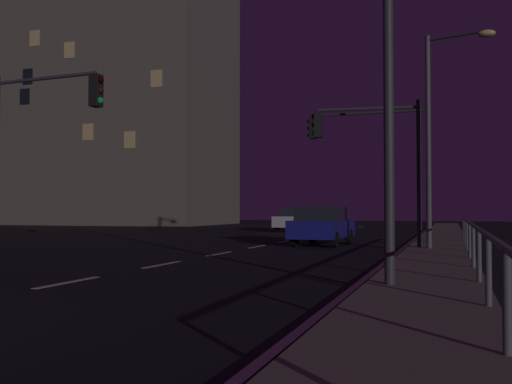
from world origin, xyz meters
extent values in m
plane|color=black|center=(0.00, 17.50, 0.00)|extent=(112.00, 112.00, 0.00)
cube|color=gray|center=(6.79, 17.50, 0.07)|extent=(2.09, 77.00, 0.14)
cube|color=silver|center=(0.00, 5.00, 0.01)|extent=(0.14, 2.00, 0.01)
cube|color=silver|center=(0.00, 9.00, 0.01)|extent=(0.14, 2.00, 0.01)
cube|color=silver|center=(0.00, 13.00, 0.01)|extent=(0.14, 2.00, 0.01)
cube|color=silver|center=(0.00, 17.00, 0.01)|extent=(0.14, 2.00, 0.01)
cube|color=silver|center=(0.00, 21.00, 0.01)|extent=(0.14, 2.00, 0.01)
cube|color=silver|center=(0.00, 25.00, 0.01)|extent=(0.14, 2.00, 0.01)
cube|color=silver|center=(0.00, 29.00, 0.01)|extent=(0.14, 2.00, 0.01)
cube|color=silver|center=(0.00, 33.00, 0.01)|extent=(0.14, 2.00, 0.01)
cube|color=silver|center=(0.00, 37.00, 0.01)|extent=(0.14, 2.00, 0.01)
cube|color=silver|center=(0.00, 41.00, 0.01)|extent=(0.14, 2.00, 0.01)
cube|color=silver|center=(0.00, 45.00, 0.01)|extent=(0.14, 2.00, 0.01)
cube|color=silver|center=(5.49, 22.50, 0.01)|extent=(0.14, 53.00, 0.01)
cube|color=navy|center=(2.20, 18.85, 0.67)|extent=(1.96, 4.46, 0.70)
cube|color=#1E2328|center=(2.19, 18.60, 1.29)|extent=(1.68, 2.51, 0.55)
cylinder|color=black|center=(1.45, 20.28, 0.32)|extent=(0.24, 0.65, 0.64)
cylinder|color=black|center=(3.05, 20.23, 0.32)|extent=(0.24, 0.65, 0.64)
cylinder|color=black|center=(1.36, 17.47, 0.32)|extent=(0.24, 0.65, 0.64)
cylinder|color=black|center=(2.96, 17.42, 0.32)|extent=(0.24, 0.65, 0.64)
cube|color=silver|center=(-2.69, 33.07, 0.67)|extent=(1.87, 4.42, 0.70)
cube|color=#1E2328|center=(-2.69, 33.32, 1.29)|extent=(1.63, 2.48, 0.55)
cylinder|color=black|center=(-1.91, 31.65, 0.32)|extent=(0.23, 0.64, 0.64)
cylinder|color=black|center=(-3.51, 31.67, 0.32)|extent=(0.23, 0.64, 0.64)
cylinder|color=black|center=(-1.88, 34.47, 0.32)|extent=(0.23, 0.64, 0.64)
cylinder|color=black|center=(-3.48, 34.48, 0.32)|extent=(0.23, 0.64, 0.64)
cylinder|color=#2D3033|center=(6.15, 16.40, 2.73)|extent=(0.16, 0.16, 5.17)
cylinder|color=#38383D|center=(4.41, 16.18, 5.06)|extent=(3.51, 0.54, 0.11)
cube|color=black|center=(2.66, 15.97, 4.54)|extent=(0.32, 0.37, 0.95)
sphere|color=black|center=(2.51, 15.95, 4.84)|extent=(0.20, 0.20, 0.20)
sphere|color=black|center=(2.51, 15.95, 4.54)|extent=(0.20, 0.20, 0.20)
sphere|color=#19D84C|center=(2.51, 15.95, 4.24)|extent=(0.20, 0.20, 0.20)
cylinder|color=#38383D|center=(-4.50, 9.95, 5.45)|extent=(3.79, 0.37, 0.11)
cube|color=black|center=(-2.61, 9.82, 4.93)|extent=(0.30, 0.36, 0.95)
sphere|color=black|center=(-2.46, 9.81, 5.23)|extent=(0.20, 0.20, 0.20)
sphere|color=black|center=(-2.46, 9.81, 4.93)|extent=(0.20, 0.20, 0.20)
sphere|color=#19D84C|center=(-2.46, 9.81, 4.63)|extent=(0.20, 0.20, 0.20)
cylinder|color=#38383D|center=(6.39, 19.77, 2.94)|extent=(0.16, 0.16, 5.60)
cylinder|color=#2D3033|center=(3.98, 19.80, 5.49)|extent=(4.81, 0.16, 0.11)
cube|color=black|center=(1.58, 19.83, 4.97)|extent=(0.28, 0.34, 0.95)
sphere|color=black|center=(1.43, 19.83, 5.27)|extent=(0.20, 0.20, 0.20)
sphere|color=black|center=(1.43, 19.83, 4.97)|extent=(0.20, 0.20, 0.20)
sphere|color=#19D84C|center=(1.43, 19.83, 4.67)|extent=(0.20, 0.20, 0.20)
cylinder|color=#4C4C51|center=(6.50, 15.91, 3.77)|extent=(0.18, 0.18, 7.26)
cylinder|color=#2D3033|center=(7.43, 15.63, 7.25)|extent=(1.89, 0.65, 0.10)
ellipsoid|color=#F9D172|center=(8.36, 15.35, 7.15)|extent=(0.56, 0.36, 0.24)
cylinder|color=#38383D|center=(6.18, 5.61, 3.58)|extent=(0.18, 0.18, 6.88)
cylinder|color=#59595E|center=(7.68, 0.83, 0.61)|extent=(0.09, 0.09, 0.95)
cylinder|color=#59595E|center=(7.68, 3.65, 0.61)|extent=(0.09, 0.09, 0.95)
cylinder|color=#59595E|center=(7.68, 6.48, 0.61)|extent=(0.09, 0.09, 0.95)
cylinder|color=#59595E|center=(7.68, 9.30, 0.61)|extent=(0.09, 0.09, 0.95)
cylinder|color=#59595E|center=(7.68, 12.13, 0.61)|extent=(0.09, 0.09, 0.95)
cylinder|color=#59595E|center=(7.68, 14.95, 0.61)|extent=(0.09, 0.09, 0.95)
cylinder|color=#59595E|center=(7.68, 17.78, 0.61)|extent=(0.09, 0.09, 0.95)
cylinder|color=#59595E|center=(7.68, 20.60, 0.61)|extent=(0.09, 0.09, 0.95)
cube|color=slate|center=(7.68, 9.30, 1.09)|extent=(0.06, 22.60, 0.06)
cube|color=#6B6056|center=(-24.36, 47.40, 13.73)|extent=(20.25, 13.48, 27.47)
cube|color=#EACC7A|center=(-23.98, 40.63, 8.49)|extent=(1.10, 0.06, 1.50)
cube|color=black|center=(-30.64, 40.63, 14.03)|extent=(1.10, 0.06, 1.50)
cube|color=#EACC7A|center=(-29.93, 40.63, 17.61)|extent=(1.10, 0.06, 1.50)
cube|color=black|center=(-30.96, 40.63, 12.15)|extent=(1.10, 0.06, 1.50)
cube|color=#EACC7A|center=(-17.08, 40.63, 12.88)|extent=(1.10, 0.06, 1.50)
cube|color=#EACC7A|center=(-26.05, 40.63, 16.17)|extent=(1.10, 0.06, 1.50)
cube|color=#EACC7A|center=(-19.69, 40.63, 7.63)|extent=(1.10, 0.06, 1.50)
camera|label=1|loc=(7.21, -4.91, 1.44)|focal=41.30mm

